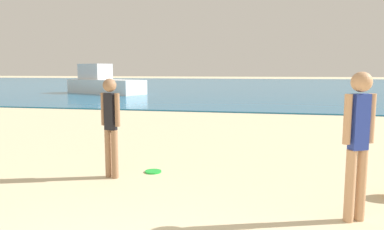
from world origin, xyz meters
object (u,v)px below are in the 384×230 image
Objects in this scene: frisbee at (153,172)px; boat_near at (103,83)px; person_standing at (111,122)px; person_distant at (358,138)px.

boat_near is (-9.91, 18.91, 0.81)m from frisbee.
person_distant is at bearing -178.68° from person_standing.
frisbee is at bearing 127.68° from person_distant.
person_standing is 21.47m from boat_near.
person_standing is at bearing 137.64° from person_distant.
frisbee is at bearing -126.10° from person_standing.
frisbee is 3.43m from person_distant.
frisbee is 0.04× the size of boat_near.
boat_near reaches higher than person_standing.
boat_near is at bearing -46.58° from person_standing.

